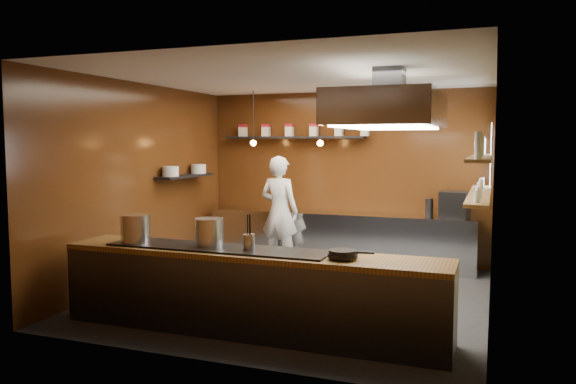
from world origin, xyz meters
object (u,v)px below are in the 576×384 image
at_px(extractor_hood, 389,110).
at_px(chef, 279,211).
at_px(stockpot_large, 135,228).
at_px(stockpot_small, 209,232).
at_px(espresso_machine, 455,205).

bearing_deg(extractor_hood, chef, 136.99).
xyz_separation_m(extractor_hood, chef, (-2.21, 2.06, -1.56)).
distance_m(stockpot_large, stockpot_small, 0.92).
height_order(stockpot_large, stockpot_small, stockpot_large).
distance_m(extractor_hood, stockpot_large, 3.33).
distance_m(extractor_hood, espresso_machine, 2.96).
relative_size(stockpot_small, chef, 0.17).
height_order(extractor_hood, chef, extractor_hood).
bearing_deg(chef, extractor_hood, 145.24).
height_order(extractor_hood, stockpot_small, extractor_hood).
height_order(espresso_machine, chef, chef).
bearing_deg(stockpot_large, extractor_hood, 24.72).
distance_m(espresso_machine, chef, 2.88).
height_order(extractor_hood, stockpot_large, extractor_hood).
bearing_deg(stockpot_small, chef, 96.62).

